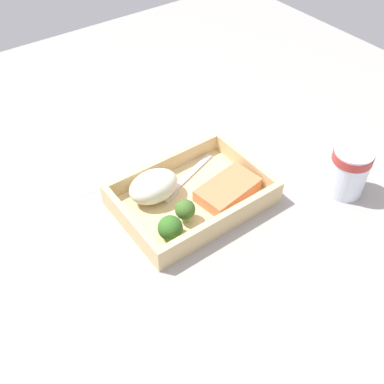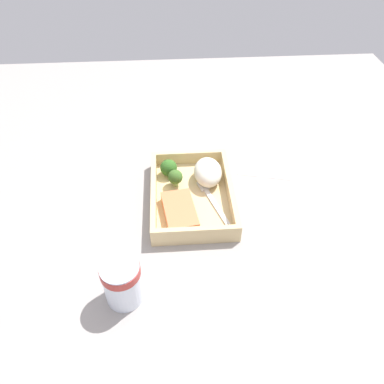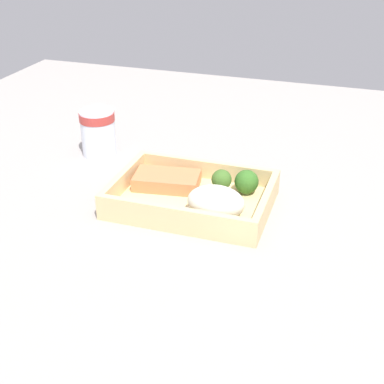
# 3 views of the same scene
# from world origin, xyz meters

# --- Properties ---
(ground_plane) EXTENTS (1.60, 1.60, 0.02)m
(ground_plane) POSITION_xyz_m (0.00, 0.00, -0.01)
(ground_plane) COLOR gray
(takeout_tray) EXTENTS (0.28, 0.20, 0.01)m
(takeout_tray) POSITION_xyz_m (0.00, 0.00, 0.01)
(takeout_tray) COLOR #D2B780
(takeout_tray) RESTS_ON ground_plane
(tray_rim) EXTENTS (0.28, 0.20, 0.03)m
(tray_rim) POSITION_xyz_m (0.00, 0.00, 0.03)
(tray_rim) COLOR #D2B780
(tray_rim) RESTS_ON takeout_tray
(salmon_fillet) EXTENTS (0.13, 0.09, 0.02)m
(salmon_fillet) POSITION_xyz_m (-0.06, 0.03, 0.02)
(salmon_fillet) COLOR #DD7649
(salmon_fillet) RESTS_ON takeout_tray
(mashed_potatoes) EXTENTS (0.10, 0.07, 0.06)m
(mashed_potatoes) POSITION_xyz_m (0.06, -0.04, 0.04)
(mashed_potatoes) COLOR silver
(mashed_potatoes) RESTS_ON takeout_tray
(broccoli_floret_1) EXTENTS (0.04, 0.04, 0.04)m
(broccoli_floret_1) POSITION_xyz_m (0.09, 0.05, 0.03)
(broccoli_floret_1) COLOR #82A25C
(broccoli_floret_1) RESTS_ON takeout_tray
(broccoli_floret_2) EXTENTS (0.04, 0.04, 0.05)m
(broccoli_floret_2) POSITION_xyz_m (0.04, 0.04, 0.04)
(broccoli_floret_2) COLOR #819C5C
(broccoli_floret_2) RESTS_ON takeout_tray
(fork) EXTENTS (0.15, 0.07, 0.00)m
(fork) POSITION_xyz_m (-0.01, -0.05, 0.01)
(fork) COLOR silver
(fork) RESTS_ON takeout_tray
(paper_cup) EXTENTS (0.07, 0.07, 0.10)m
(paper_cup) POSITION_xyz_m (-0.26, 0.15, 0.06)
(paper_cup) COLOR white
(paper_cup) RESTS_ON ground_plane
(receipt_slip) EXTENTS (0.11, 0.16, 0.00)m
(receipt_slip) POSITION_xyz_m (0.11, -0.20, 0.00)
(receipt_slip) COLOR white
(receipt_slip) RESTS_ON ground_plane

